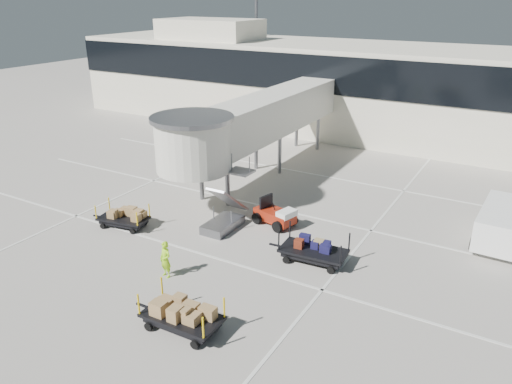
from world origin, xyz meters
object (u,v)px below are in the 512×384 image
at_px(baggage_tug, 276,215).
at_px(belt_loader, 225,122).
at_px(box_cart_near, 184,315).
at_px(suitcase_cart, 312,251).
at_px(minivan, 502,221).
at_px(ground_worker, 165,259).
at_px(box_cart_far, 124,218).

relative_size(baggage_tug, belt_loader, 0.70).
bearing_deg(box_cart_near, belt_loader, 119.23).
xyz_separation_m(baggage_tug, suitcase_cart, (3.57, -2.83, -0.03)).
relative_size(minivan, belt_loader, 1.37).
distance_m(ground_worker, belt_loader, 27.53).
height_order(minivan, belt_loader, minivan).
distance_m(baggage_tug, minivan, 12.22).
relative_size(box_cart_far, minivan, 0.68).
xyz_separation_m(baggage_tug, ground_worker, (-1.81, -7.62, 0.32)).
xyz_separation_m(suitcase_cart, box_cart_far, (-10.95, -1.79, -0.03)).
xyz_separation_m(suitcase_cart, belt_loader, (-18.12, 19.61, 0.11)).
bearing_deg(ground_worker, baggage_tug, 89.11).
bearing_deg(minivan, belt_loader, 156.34).
bearing_deg(suitcase_cart, minivan, 37.61).
bearing_deg(box_cart_far, box_cart_near, -43.16).
height_order(baggage_tug, ground_worker, ground_worker).
distance_m(baggage_tug, box_cart_far, 8.70).
relative_size(baggage_tug, minivan, 0.51).
bearing_deg(box_cart_far, baggage_tug, 22.06).
bearing_deg(box_cart_far, minivan, 15.35).
bearing_deg(baggage_tug, box_cart_near, -67.79).
bearing_deg(ground_worker, minivan, 54.40).
bearing_deg(box_cart_far, ground_worker, -38.29).
xyz_separation_m(box_cart_far, minivan, (18.80, 8.89, 0.65)).
xyz_separation_m(baggage_tug, box_cart_near, (1.38, -10.34, 0.05)).
bearing_deg(baggage_tug, belt_loader, 145.53).
xyz_separation_m(ground_worker, minivan, (13.23, 11.89, 0.27)).
distance_m(box_cart_near, ground_worker, 4.20).
height_order(suitcase_cart, belt_loader, belt_loader).
height_order(box_cart_far, minivan, minivan).
relative_size(suitcase_cart, belt_loader, 1.07).
xyz_separation_m(suitcase_cart, ground_worker, (-5.38, -4.79, 0.35)).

